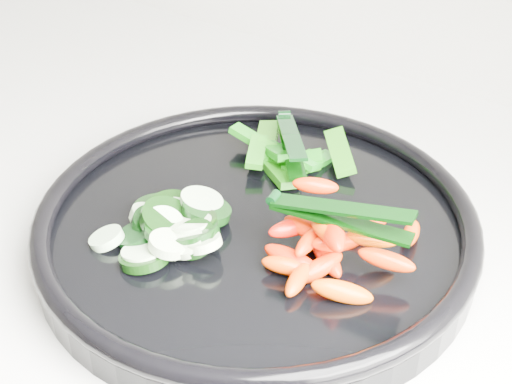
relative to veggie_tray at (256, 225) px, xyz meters
The scene contains 6 objects.
veggie_tray is the anchor object (origin of this frame).
cucumber_pile 0.07m from the veggie_tray, 132.47° to the right, with size 0.12×0.12×0.04m.
carrot_pile 0.08m from the veggie_tray, ahead, with size 0.13×0.14×0.06m.
pepper_pile 0.10m from the veggie_tray, 108.45° to the left, with size 0.13×0.10×0.04m.
tong_carrot 0.10m from the veggie_tray, ahead, with size 0.11×0.04×0.02m.
tong_pepper 0.10m from the veggie_tray, 106.25° to the left, with size 0.08×0.10×0.02m.
Camera 1 is at (0.97, 1.23, 1.32)m, focal length 50.00 mm.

